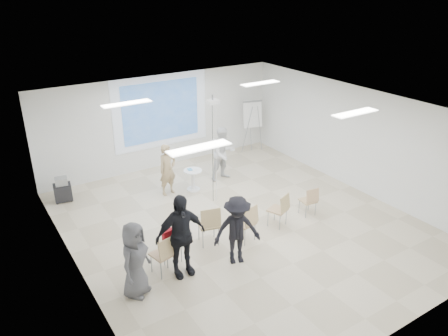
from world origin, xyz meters
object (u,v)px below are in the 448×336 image
audience_mid (237,226)px  player_left (167,166)px  av_cart (63,190)px  laptop (208,222)px  pedestal_table (193,179)px  chair_far_left (164,252)px  audience_outer (134,256)px  chair_left_mid (171,241)px  audience_left (180,230)px  chair_right_inner (280,208)px  chair_right_far (310,199)px  chair_left_inner (209,223)px  player_right (224,151)px  flipchart_easel (253,114)px  chair_center (247,221)px

audience_mid → player_left: bearing=106.5°
av_cart → player_left: bearing=-14.6°
player_left → laptop: 2.83m
pedestal_table → chair_far_left: 3.97m
chair_far_left → audience_outer: audience_outer is taller
chair_left_mid → audience_left: size_ratio=0.45×
chair_right_inner → av_cart: 6.04m
audience_outer → av_cart: size_ratio=2.53×
pedestal_table → laptop: 2.80m
chair_right_inner → audience_outer: bearing=164.6°
chair_left_mid → chair_right_inner: chair_left_mid is taller
player_left → av_cart: player_left is taller
chair_left_mid → chair_right_far: (3.94, -0.07, -0.09)m
chair_right_far → audience_mid: bearing=-159.9°
player_left → chair_left_inner: size_ratio=1.71×
av_cart → chair_right_inner: bearing=-36.4°
chair_far_left → audience_left: size_ratio=0.43×
audience_left → audience_outer: size_ratio=1.20×
chair_left_mid → av_cart: size_ratio=1.36×
player_left → player_right: bearing=-9.5°
chair_left_mid → flipchart_easel: 7.06m
chair_far_left → laptop: chair_far_left is taller
pedestal_table → laptop: bearing=-111.8°
chair_far_left → laptop: size_ratio=2.48×
player_left → chair_left_mid: player_left is taller
chair_far_left → chair_center: (2.16, 0.09, 0.02)m
player_left → chair_left_mid: bearing=-124.2°
pedestal_table → av_cart: (-3.37, 1.38, -0.04)m
chair_right_inner → laptop: chair_right_inner is taller
audience_mid → audience_outer: 2.25m
chair_left_mid → av_cart: 4.43m
chair_left_inner → audience_left: audience_left is taller
chair_far_left → flipchart_easel: size_ratio=0.49×
player_right → chair_right_far: bearing=-81.2°
chair_left_mid → audience_left: 0.66m
player_right → av_cart: bearing=162.5°
player_left → audience_left: audience_left is taller
chair_far_left → chair_right_inner: size_ratio=1.02×
chair_left_inner → audience_outer: size_ratio=0.56×
chair_left_inner → av_cart: 4.69m
chair_right_far → av_cart: 6.75m
chair_left_inner → audience_left: 1.29m
chair_left_mid → laptop: size_ratio=2.61×
chair_far_left → av_cart: chair_far_left is taller
chair_center → chair_right_far: size_ratio=1.17×
player_left → audience_mid: size_ratio=0.95×
chair_left_inner → chair_right_inner: (1.90, -0.25, -0.06)m
chair_center → flipchart_easel: size_ratio=0.51×
laptop → audience_outer: size_ratio=0.21×
flipchart_easel → chair_right_inner: bearing=-103.9°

